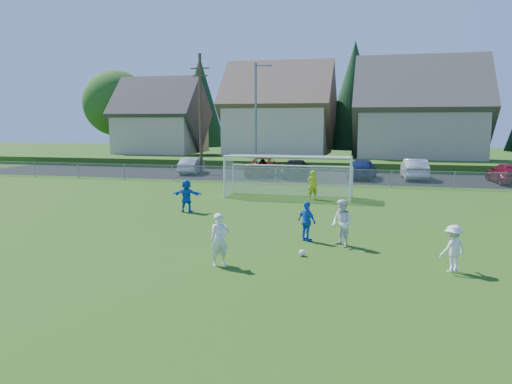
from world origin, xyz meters
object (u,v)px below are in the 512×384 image
car_b (192,166)px  goalkeeper (313,185)px  car_g (508,174)px  player_blue_a (307,221)px  soccer_ball (302,253)px  player_white_a (219,240)px  player_white_b (342,223)px  car_e (362,169)px  player_blue_b (187,195)px  player_white_c (453,248)px  car_c (264,166)px  car_d (296,168)px  car_f (414,169)px  soccer_goal (289,170)px

car_b → goalkeeper: bearing=128.3°
goalkeeper → car_b: (-11.98, 11.88, -0.15)m
car_g → player_blue_a: bearing=57.1°
soccer_ball → car_g: (11.40, 23.07, 0.61)m
player_white_a → player_white_b: bearing=7.2°
player_white_b → car_e: size_ratio=0.36×
player_white_b → car_b: (-14.44, 22.56, -0.15)m
player_blue_b → car_g: player_blue_b is taller
player_white_c → car_c: size_ratio=0.26×
goalkeeper → car_d: bearing=-97.6°
player_white_a → car_g: (13.72, 24.76, -0.09)m
car_b → player_blue_a: bearing=113.8°
soccer_ball → player_blue_a: bearing=94.3°
player_white_a → car_b: 28.10m
player_white_c → car_f: size_ratio=0.29×
car_b → soccer_goal: (10.51, -11.33, 0.94)m
player_white_b → soccer_goal: 11.92m
player_blue_b → car_f: size_ratio=0.34×
player_white_c → car_g: (6.81, 23.71, 0.02)m
player_white_a → car_b: player_white_a is taller
player_white_c → soccer_goal: soccer_goal is taller
car_c → car_f: 12.01m
car_c → car_e: car_e is taller
player_blue_a → car_g: 23.90m
player_white_a → player_blue_a: (2.16, 3.84, -0.07)m
player_blue_a → goalkeeper: 10.22m
player_blue_a → car_f: 22.74m
player_white_a → player_blue_b: (-4.49, 8.50, -0.00)m
player_blue_b → player_blue_a: bearing=142.2°
car_e → car_f: size_ratio=0.98×
player_white_c → soccer_goal: 15.40m
player_white_a → soccer_ball: bearing=-0.2°
soccer_goal → goalkeeper: bearing=-20.4°
player_white_b → soccer_goal: (-3.94, 11.22, 0.78)m
car_e → car_f: (3.93, 0.61, -0.01)m
car_e → goalkeeper: bearing=83.0°
car_c → soccer_goal: bearing=105.0°
car_d → player_white_a: bearing=88.3°
player_white_a → player_blue_a: size_ratio=1.09×
car_c → soccer_goal: 12.29m
player_blue_b → car_g: 24.41m
car_b → car_g: (24.68, -1.12, 0.03)m
player_blue_b → car_b: bearing=-72.3°
car_d → car_g: (15.48, -0.33, 0.01)m
player_white_b → player_blue_b: size_ratio=1.04×
car_b → car_g: bearing=170.5°
player_white_c → player_blue_a: (-4.75, 2.78, 0.04)m
car_g → soccer_goal: soccer_goal is taller
player_blue_b → car_d: size_ratio=0.33×
goalkeeper → soccer_goal: size_ratio=0.23×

